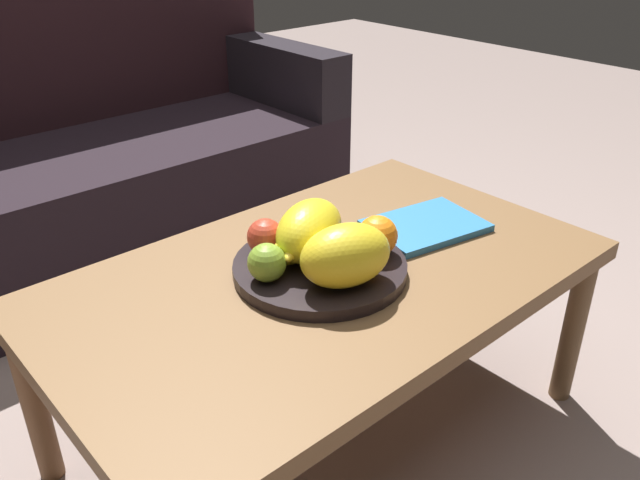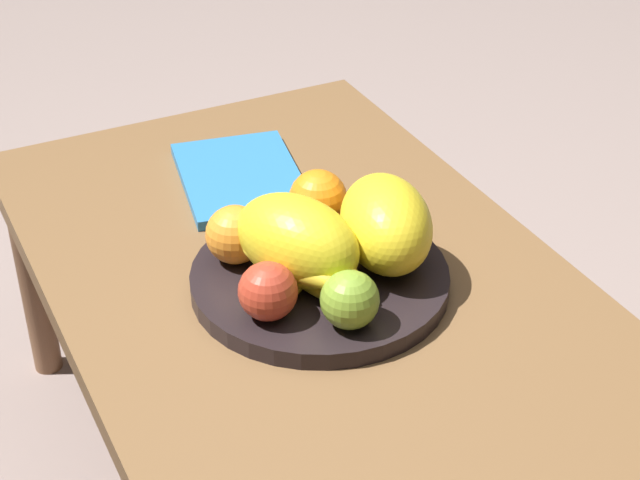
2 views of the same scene
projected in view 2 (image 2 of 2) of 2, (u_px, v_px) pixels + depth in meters
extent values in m
cube|color=brown|center=(315.00, 293.00, 1.41)|extent=(1.12, 0.67, 0.04)
cylinder|color=brown|center=(334.00, 202.00, 2.02)|extent=(0.05, 0.05, 0.39)
cylinder|color=brown|center=(33.00, 280.00, 1.80)|extent=(0.05, 0.05, 0.39)
cylinder|color=black|center=(320.00, 279.00, 1.38)|extent=(0.35, 0.35, 0.03)
ellipsoid|color=yellow|center=(297.00, 241.00, 1.33)|extent=(0.21, 0.18, 0.12)
ellipsoid|color=yellow|center=(386.00, 224.00, 1.36)|extent=(0.20, 0.16, 0.12)
sphere|color=orange|center=(235.00, 235.00, 1.37)|extent=(0.08, 0.08, 0.08)
sphere|color=orange|center=(318.00, 198.00, 1.45)|extent=(0.08, 0.08, 0.08)
sphere|color=olive|center=(350.00, 300.00, 1.26)|extent=(0.07, 0.07, 0.07)
sphere|color=#BE3B26|center=(268.00, 291.00, 1.27)|extent=(0.07, 0.07, 0.07)
ellipsoid|color=yellow|center=(286.00, 279.00, 1.33)|extent=(0.08, 0.15, 0.03)
ellipsoid|color=yellow|center=(299.00, 269.00, 1.35)|extent=(0.15, 0.05, 0.03)
ellipsoid|color=yellow|center=(292.00, 282.00, 1.32)|extent=(0.12, 0.14, 0.03)
ellipsoid|color=yellow|center=(290.00, 266.00, 1.30)|extent=(0.15, 0.10, 0.03)
ellipsoid|color=yellow|center=(309.00, 263.00, 1.31)|extent=(0.14, 0.12, 0.03)
cube|color=#2D74B3|center=(241.00, 177.00, 1.61)|extent=(0.28, 0.22, 0.02)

